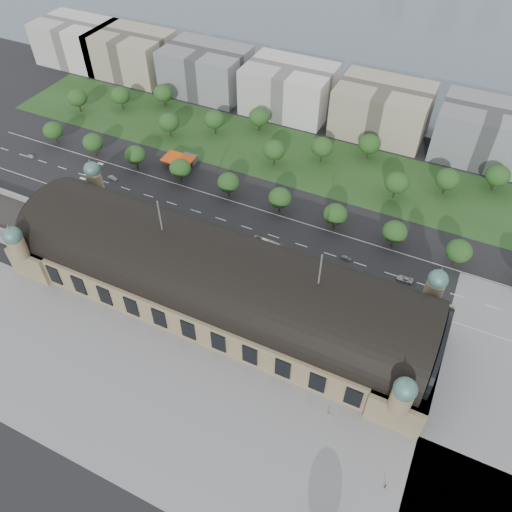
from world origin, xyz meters
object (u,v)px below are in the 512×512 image
at_px(traffic_car_6, 405,279).
at_px(traffic_car_5, 346,258).
at_px(parked_car_2, 156,221).
at_px(parked_car_5, 141,223).
at_px(pedestrian_1, 385,486).
at_px(petrol_station, 184,159).
at_px(traffic_car_4, 257,239).
at_px(parked_car_3, 119,210).
at_px(parked_car_4, 170,231).
at_px(parked_car_0, 108,204).
at_px(pedestrian_0, 329,414).
at_px(traffic_car_0, 30,156).
at_px(bus_mid, 268,245).
at_px(parked_car_1, 127,211).
at_px(bus_west, 262,251).
at_px(parked_car_6, 185,238).
at_px(bus_east, 274,253).
at_px(traffic_car_1, 113,178).

bearing_deg(traffic_car_6, traffic_car_5, -94.73).
distance_m(parked_car_2, parked_car_5, 6.06).
distance_m(traffic_car_5, pedestrian_1, 84.20).
height_order(petrol_station, traffic_car_4, petrol_station).
xyz_separation_m(parked_car_3, parked_car_4, (26.47, -1.40, -0.04)).
relative_size(parked_car_0, pedestrian_0, 2.70).
relative_size(traffic_car_0, bus_mid, 0.32).
bearing_deg(traffic_car_6, pedestrian_0, -8.27).
xyz_separation_m(traffic_car_6, pedestrian_0, (-7.24, -62.00, -0.06)).
distance_m(petrol_station, pedestrian_0, 137.64).
xyz_separation_m(parked_car_3, parked_car_5, (13.42, -2.77, -0.04)).
distance_m(traffic_car_5, parked_car_1, 93.12).
relative_size(traffic_car_6, bus_west, 0.53).
height_order(traffic_car_0, pedestrian_1, pedestrian_1).
bearing_deg(traffic_car_6, parked_car_2, -84.81).
bearing_deg(parked_car_1, traffic_car_4, 65.56).
height_order(bus_mid, pedestrian_0, bus_mid).
height_order(petrol_station, parked_car_3, petrol_station).
bearing_deg(parked_car_6, petrol_station, -173.86).
bearing_deg(bus_east, traffic_car_0, 85.82).
xyz_separation_m(petrol_station, traffic_car_1, (-23.35, -24.25, -2.19)).
height_order(petrol_station, traffic_car_5, petrol_station).
bearing_deg(traffic_car_5, bus_mid, 105.64).
height_order(traffic_car_0, parked_car_3, parked_car_3).
xyz_separation_m(parked_car_4, parked_car_5, (-13.05, -1.37, 0.00)).
bearing_deg(pedestrian_1, traffic_car_4, 80.37).
bearing_deg(parked_car_5, parked_car_3, -141.44).
bearing_deg(parked_car_4, parked_car_0, -127.30).
relative_size(parked_car_3, bus_west, 0.40).
distance_m(traffic_car_1, bus_mid, 82.51).
height_order(parked_car_0, parked_car_1, parked_car_0).
relative_size(parked_car_5, bus_west, 0.47).
relative_size(traffic_car_5, parked_car_3, 0.87).
relative_size(traffic_car_1, parked_car_1, 0.97).
distance_m(traffic_car_6, bus_west, 54.01).
xyz_separation_m(parked_car_4, parked_car_6, (7.76, -1.37, 0.10)).
bearing_deg(traffic_car_5, pedestrian_0, -164.14).
bearing_deg(parked_car_5, bus_east, 57.25).
bearing_deg(traffic_car_5, parked_car_2, 101.74).
height_order(bus_west, bus_mid, bus_mid).
height_order(traffic_car_5, parked_car_5, parked_car_5).
height_order(bus_east, pedestrian_0, bus_east).
relative_size(parked_car_4, parked_car_6, 0.78).
distance_m(parked_car_1, parked_car_3, 3.56).
distance_m(parked_car_4, bus_west, 39.01).
xyz_separation_m(bus_east, pedestrian_0, (41.25, -52.98, -1.10)).
height_order(parked_car_3, parked_car_4, parked_car_3).
distance_m(traffic_car_0, bus_east, 132.59).
relative_size(traffic_car_6, pedestrian_1, 3.15).
distance_m(petrol_station, bus_mid, 67.85).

